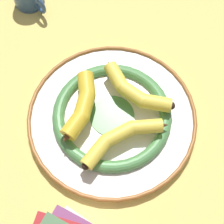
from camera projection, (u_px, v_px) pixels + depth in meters
name	position (u px, v px, depth m)	size (l,w,h in m)	color
ground_plane	(114.00, 113.00, 0.73)	(2.80, 2.80, 0.00)	#E5CC6B
decorative_bowl	(112.00, 116.00, 0.71)	(0.39, 0.39, 0.04)	white
banana_a	(134.00, 90.00, 0.70)	(0.10, 0.18, 0.03)	yellow
banana_b	(122.00, 137.00, 0.65)	(0.21, 0.06, 0.03)	yellow
banana_c	(82.00, 107.00, 0.68)	(0.14, 0.15, 0.04)	gold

